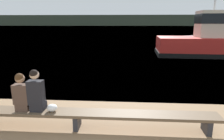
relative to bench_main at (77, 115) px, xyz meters
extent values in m
plane|color=#386084|center=(0.85, 121.74, -0.36)|extent=(240.00, 240.00, 0.00)
cube|color=#384233|center=(0.85, 150.67, 3.52)|extent=(600.00, 12.00, 7.76)
cube|color=brown|center=(0.00, 0.00, 0.04)|extent=(6.90, 0.48, 0.07)
cube|color=#2D2D33|center=(3.15, 0.00, -0.18)|extent=(0.12, 0.41, 0.36)
cube|color=#2D2D33|center=(0.00, 0.00, -0.18)|extent=(0.12, 0.41, 0.36)
cube|color=#4C382D|center=(-1.35, 0.05, 0.17)|extent=(0.32, 0.34, 0.19)
cube|color=#4C382D|center=(-1.35, -0.02, 0.51)|extent=(0.37, 0.22, 0.50)
sphere|color=tan|center=(-1.35, -0.02, 0.91)|extent=(0.22, 0.22, 0.22)
sphere|color=#472D19|center=(-1.35, -0.04, 0.94)|extent=(0.20, 0.20, 0.20)
cube|color=black|center=(-0.98, 0.05, 0.17)|extent=(0.32, 0.34, 0.19)
cube|color=black|center=(-0.98, -0.02, 0.56)|extent=(0.37, 0.22, 0.60)
sphere|color=beige|center=(-0.98, -0.02, 1.01)|extent=(0.22, 0.22, 0.22)
sphere|color=black|center=(-0.98, -0.04, 1.04)|extent=(0.20, 0.20, 0.20)
ellipsoid|color=white|center=(-0.61, -0.02, 0.17)|extent=(0.26, 0.24, 0.18)
cube|color=red|center=(7.72, 11.75, 0.35)|extent=(8.01, 3.67, 1.43)
cube|color=black|center=(7.72, 11.75, -0.19)|extent=(8.18, 3.81, 0.34)
cube|color=beige|center=(8.11, 11.72, 2.07)|extent=(2.85, 2.09, 2.01)
cube|color=black|center=(8.11, 11.72, 2.48)|extent=(2.91, 2.16, 0.72)
cube|color=silver|center=(13.08, 23.57, 0.04)|extent=(9.60, 6.14, 0.81)
cylinder|color=#B7B7BC|center=(12.65, 23.38, 3.24)|extent=(0.12, 0.12, 5.59)
cylinder|color=#B7B7BC|center=(12.65, 23.38, 1.35)|extent=(3.87, 1.73, 0.08)
camera|label=1|loc=(1.17, -4.47, 2.23)|focal=32.00mm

